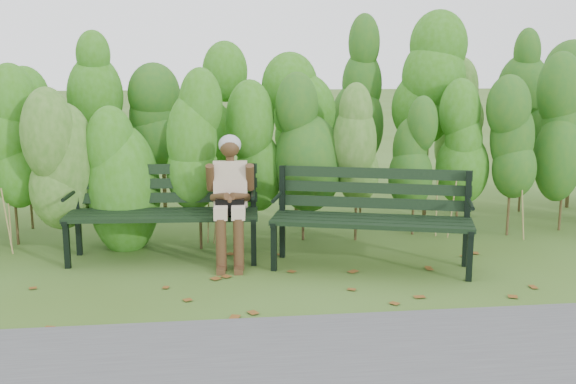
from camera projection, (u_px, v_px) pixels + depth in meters
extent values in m
plane|color=#3C5719|center=(293.00, 279.00, 6.20)|extent=(80.00, 80.00, 0.00)
cylinder|color=#47381E|center=(17.00, 214.00, 7.06)|extent=(0.03, 0.03, 0.80)
ellipsoid|color=#307111|center=(12.00, 153.00, 6.93)|extent=(0.64, 0.64, 1.44)
cylinder|color=#47381E|center=(77.00, 212.00, 7.13)|extent=(0.03, 0.03, 0.80)
ellipsoid|color=#307111|center=(73.00, 152.00, 7.01)|extent=(0.64, 0.64, 1.44)
cylinder|color=#47381E|center=(136.00, 210.00, 7.20)|extent=(0.03, 0.03, 0.80)
ellipsoid|color=#307111|center=(133.00, 151.00, 7.08)|extent=(0.64, 0.64, 1.44)
cylinder|color=#47381E|center=(193.00, 209.00, 7.28)|extent=(0.03, 0.03, 0.80)
ellipsoid|color=#307111|center=(192.00, 150.00, 7.15)|extent=(0.64, 0.64, 1.44)
cylinder|color=#47381E|center=(250.00, 207.00, 7.35)|extent=(0.03, 0.03, 0.80)
ellipsoid|color=#307111|center=(249.00, 149.00, 7.22)|extent=(0.64, 0.64, 1.44)
cylinder|color=#47381E|center=(305.00, 206.00, 7.42)|extent=(0.03, 0.03, 0.80)
ellipsoid|color=#307111|center=(305.00, 148.00, 7.30)|extent=(0.64, 0.64, 1.44)
cylinder|color=#47381E|center=(359.00, 205.00, 7.49)|extent=(0.03, 0.03, 0.80)
ellipsoid|color=#307111|center=(361.00, 147.00, 7.37)|extent=(0.64, 0.64, 1.44)
cylinder|color=#47381E|center=(413.00, 203.00, 7.57)|extent=(0.03, 0.03, 0.80)
ellipsoid|color=#307111|center=(415.00, 147.00, 7.44)|extent=(0.64, 0.64, 1.44)
cylinder|color=#47381E|center=(465.00, 202.00, 7.64)|extent=(0.03, 0.03, 0.80)
ellipsoid|color=#307111|center=(468.00, 146.00, 7.52)|extent=(0.64, 0.64, 1.44)
cylinder|color=#47381E|center=(516.00, 200.00, 7.71)|extent=(0.03, 0.03, 0.80)
ellipsoid|color=#307111|center=(520.00, 145.00, 7.59)|extent=(0.64, 0.64, 1.44)
cylinder|color=#47381E|center=(566.00, 199.00, 7.78)|extent=(0.03, 0.03, 0.80)
ellipsoid|color=#307111|center=(571.00, 144.00, 7.66)|extent=(0.64, 0.64, 1.44)
cylinder|color=#47381E|center=(44.00, 182.00, 8.01)|extent=(0.04, 0.04, 1.10)
ellipsoid|color=#235D1E|center=(39.00, 108.00, 7.84)|extent=(0.70, 0.70, 1.98)
cylinder|color=#47381E|center=(110.00, 181.00, 8.10)|extent=(0.04, 0.04, 1.10)
ellipsoid|color=#235D1E|center=(106.00, 108.00, 7.93)|extent=(0.70, 0.70, 1.98)
cylinder|color=#47381E|center=(175.00, 180.00, 8.19)|extent=(0.04, 0.04, 1.10)
ellipsoid|color=#235D1E|center=(172.00, 107.00, 8.02)|extent=(0.70, 0.70, 1.98)
cylinder|color=#47381E|center=(238.00, 178.00, 8.28)|extent=(0.04, 0.04, 1.10)
ellipsoid|color=#235D1E|center=(237.00, 107.00, 8.11)|extent=(0.70, 0.70, 1.98)
cylinder|color=#47381E|center=(300.00, 177.00, 8.37)|extent=(0.04, 0.04, 1.10)
ellipsoid|color=#235D1E|center=(300.00, 106.00, 8.20)|extent=(0.70, 0.70, 1.98)
cylinder|color=#47381E|center=(360.00, 176.00, 8.47)|extent=(0.04, 0.04, 1.10)
ellipsoid|color=#235D1E|center=(361.00, 105.00, 8.30)|extent=(0.70, 0.70, 1.98)
cylinder|color=#47381E|center=(419.00, 175.00, 8.56)|extent=(0.04, 0.04, 1.10)
ellipsoid|color=#235D1E|center=(422.00, 105.00, 8.39)|extent=(0.70, 0.70, 1.98)
cylinder|color=#47381E|center=(477.00, 173.00, 8.65)|extent=(0.04, 0.04, 1.10)
ellipsoid|color=#235D1E|center=(481.00, 105.00, 8.48)|extent=(0.70, 0.70, 1.98)
cylinder|color=#47381E|center=(534.00, 172.00, 8.74)|extent=(0.04, 0.04, 1.10)
ellipsoid|color=#235D1E|center=(538.00, 104.00, 8.57)|extent=(0.70, 0.70, 1.98)
cube|color=brown|center=(236.00, 282.00, 6.12)|extent=(0.09, 0.11, 0.01)
cube|color=brown|center=(500.00, 283.00, 6.08)|extent=(0.11, 0.09, 0.01)
cube|color=brown|center=(383.00, 252.00, 7.05)|extent=(0.09, 0.11, 0.01)
cube|color=brown|center=(207.00, 255.00, 6.95)|extent=(0.11, 0.11, 0.01)
cube|color=brown|center=(558.00, 273.00, 6.36)|extent=(0.08, 0.10, 0.01)
cube|color=brown|center=(198.00, 272.00, 6.40)|extent=(0.11, 0.10, 0.01)
cube|color=brown|center=(203.00, 293.00, 5.81)|extent=(0.11, 0.11, 0.01)
cube|color=brown|center=(190.00, 284.00, 6.04)|extent=(0.08, 0.10, 0.01)
cube|color=brown|center=(435.00, 306.00, 5.52)|extent=(0.09, 0.08, 0.01)
cube|color=brown|center=(138.00, 289.00, 5.92)|extent=(0.11, 0.11, 0.01)
cube|color=brown|center=(215.00, 256.00, 6.92)|extent=(0.11, 0.10, 0.01)
cube|color=brown|center=(481.00, 292.00, 5.84)|extent=(0.11, 0.11, 0.01)
cube|color=brown|center=(358.00, 255.00, 6.95)|extent=(0.09, 0.10, 0.01)
cube|color=brown|center=(176.00, 334.00, 4.95)|extent=(0.11, 0.11, 0.01)
cube|color=brown|center=(268.00, 257.00, 6.86)|extent=(0.11, 0.11, 0.01)
cube|color=brown|center=(435.00, 259.00, 6.80)|extent=(0.11, 0.11, 0.01)
cube|color=brown|center=(74.00, 265.00, 6.61)|extent=(0.11, 0.11, 0.01)
cube|color=brown|center=(462.00, 304.00, 5.55)|extent=(0.10, 0.09, 0.01)
cube|color=brown|center=(68.00, 265.00, 6.60)|extent=(0.11, 0.11, 0.01)
cube|color=brown|center=(324.00, 265.00, 6.62)|extent=(0.08, 0.10, 0.01)
cube|color=brown|center=(500.00, 319.00, 5.23)|extent=(0.09, 0.10, 0.01)
cube|color=brown|center=(138.00, 262.00, 6.72)|extent=(0.11, 0.11, 0.01)
cube|color=brown|center=(180.00, 311.00, 5.39)|extent=(0.10, 0.08, 0.01)
cube|color=black|center=(160.00, 219.00, 6.49)|extent=(1.89, 0.25, 0.04)
cube|color=black|center=(162.00, 216.00, 6.62)|extent=(1.89, 0.25, 0.04)
cube|color=black|center=(164.00, 213.00, 6.75)|extent=(1.89, 0.25, 0.04)
cube|color=black|center=(165.00, 211.00, 6.87)|extent=(1.89, 0.25, 0.04)
cube|color=black|center=(166.00, 198.00, 6.95)|extent=(1.88, 0.20, 0.11)
cube|color=black|center=(166.00, 183.00, 6.93)|extent=(1.88, 0.20, 0.11)
cube|color=black|center=(166.00, 169.00, 6.92)|extent=(1.88, 0.20, 0.11)
cube|color=black|center=(67.00, 245.00, 6.48)|extent=(0.06, 0.06, 0.47)
cube|color=black|center=(77.00, 211.00, 6.87)|extent=(0.06, 0.06, 0.94)
cube|color=black|center=(71.00, 218.00, 6.64)|extent=(0.09, 0.53, 0.04)
cylinder|color=black|center=(68.00, 196.00, 6.55)|extent=(0.07, 0.39, 0.04)
cube|color=black|center=(254.00, 242.00, 6.57)|extent=(0.06, 0.06, 0.47)
cube|color=black|center=(253.00, 209.00, 6.96)|extent=(0.06, 0.06, 0.94)
cube|color=black|center=(253.00, 216.00, 6.73)|extent=(0.09, 0.53, 0.04)
cylinder|color=black|center=(253.00, 194.00, 6.63)|extent=(0.07, 0.39, 0.04)
cube|color=black|center=(370.00, 226.00, 6.22)|extent=(1.85, 0.66, 0.04)
cube|color=black|center=(371.00, 223.00, 6.34)|extent=(1.85, 0.66, 0.04)
cube|color=black|center=(372.00, 220.00, 6.47)|extent=(1.85, 0.66, 0.04)
cube|color=black|center=(372.00, 217.00, 6.60)|extent=(1.85, 0.66, 0.04)
cube|color=black|center=(373.00, 203.00, 6.67)|extent=(1.83, 0.60, 0.11)
cube|color=black|center=(373.00, 188.00, 6.66)|extent=(1.83, 0.60, 0.11)
cube|color=black|center=(374.00, 173.00, 6.64)|extent=(1.83, 0.60, 0.11)
cube|color=black|center=(274.00, 247.00, 6.40)|extent=(0.07, 0.07, 0.47)
cube|color=black|center=(282.00, 212.00, 6.79)|extent=(0.07, 0.07, 0.95)
cube|color=black|center=(278.00, 220.00, 6.56)|extent=(0.20, 0.52, 0.04)
cylinder|color=black|center=(277.00, 197.00, 6.47)|extent=(0.15, 0.39, 0.04)
cube|color=black|center=(470.00, 256.00, 6.10)|extent=(0.07, 0.07, 0.47)
cube|color=black|center=(467.00, 219.00, 6.49)|extent=(0.07, 0.07, 0.95)
cube|color=black|center=(469.00, 227.00, 6.26)|extent=(0.20, 0.52, 0.04)
cylinder|color=black|center=(471.00, 204.00, 6.16)|extent=(0.15, 0.39, 0.04)
cube|color=#BEA991|center=(221.00, 210.00, 6.50)|extent=(0.16, 0.40, 0.12)
cube|color=#BEA991|center=(239.00, 210.00, 6.51)|extent=(0.16, 0.40, 0.12)
cylinder|color=#462E19|center=(221.00, 245.00, 6.41)|extent=(0.11, 0.11, 0.51)
cylinder|color=#462E19|center=(239.00, 244.00, 6.42)|extent=(0.11, 0.11, 0.51)
cube|color=#462E19|center=(221.00, 270.00, 6.38)|extent=(0.10, 0.19, 0.06)
cube|color=#462E19|center=(239.00, 270.00, 6.39)|extent=(0.10, 0.19, 0.06)
cube|color=#BEA991|center=(230.00, 184.00, 6.71)|extent=(0.35, 0.26, 0.48)
cylinder|color=#462E19|center=(230.00, 159.00, 6.65)|extent=(0.08, 0.08, 0.09)
sphere|color=#462E19|center=(230.00, 147.00, 6.61)|extent=(0.19, 0.19, 0.19)
ellipsoid|color=gray|center=(230.00, 145.00, 6.63)|extent=(0.22, 0.21, 0.20)
cylinder|color=#462E19|center=(210.00, 178.00, 6.61)|extent=(0.10, 0.20, 0.29)
cylinder|color=#462E19|center=(250.00, 177.00, 6.63)|extent=(0.10, 0.20, 0.29)
cylinder|color=#462E19|center=(220.00, 197.00, 6.53)|extent=(0.20, 0.25, 0.12)
cylinder|color=#462E19|center=(240.00, 197.00, 6.54)|extent=(0.22, 0.24, 0.12)
sphere|color=#462E19|center=(230.00, 200.00, 6.49)|extent=(0.10, 0.10, 0.10)
cube|color=black|center=(230.00, 206.00, 6.51)|extent=(0.29, 0.13, 0.15)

